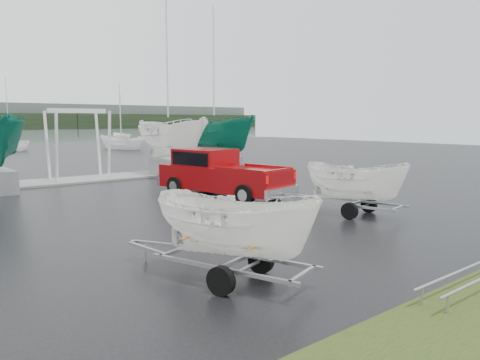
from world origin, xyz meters
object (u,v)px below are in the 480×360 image
Objects in this scene: trailer_hitched at (356,149)px; trailer_parked at (234,170)px; pickup_truck at (218,172)px; boat_hoist at (78,134)px.

trailer_hitched is 8.35m from trailer_parked.
pickup_truck is 10.12m from boat_hoist.
boat_hoist is (-4.11, 16.23, 0.23)m from trailer_hitched.
pickup_truck is at bearing 36.74° from trailer_parked.
trailer_hitched is at bearing -75.78° from boat_hoist.
trailer_parked is at bearing -136.00° from pickup_truck.
trailer_hitched is 1.00× the size of trailer_parked.
pickup_truck is at bearing -73.70° from boat_hoist.
pickup_truck is 11.56m from trailer_parked.
trailer_hitched reaches higher than trailer_parked.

